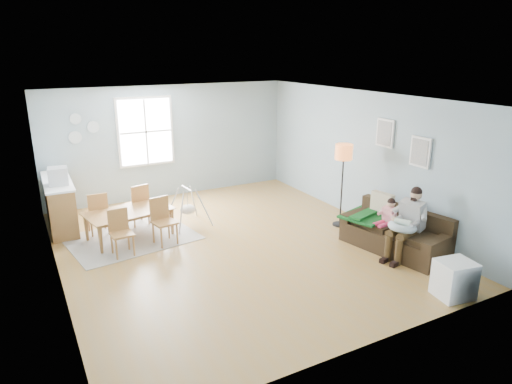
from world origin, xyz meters
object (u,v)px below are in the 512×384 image
toddler (387,215)px  chair_se (162,218)px  storage_cube (454,279)px  counter (60,203)px  chair_ne (139,202)px  baby_swing (188,208)px  dining_table (131,225)px  sofa (396,236)px  floor_lamp (343,159)px  chair_sw (120,230)px  monitor (58,176)px  chair_nw (98,211)px  father (408,221)px

toddler → chair_se: toddler is taller
storage_cube → counter: bearing=129.7°
chair_ne → baby_swing: (0.89, -0.47, -0.14)m
toddler → dining_table: size_ratio=0.46×
toddler → chair_ne: toddler is taller
sofa → floor_lamp: (-0.13, 1.44, 1.14)m
chair_sw → baby_swing: (1.53, 0.76, -0.10)m
chair_ne → monitor: (-1.42, 0.32, 0.67)m
toddler → baby_swing: bearing=135.0°
chair_sw → chair_ne: (0.65, 1.24, 0.04)m
floor_lamp → monitor: size_ratio=4.40×
chair_se → counter: counter is taller
counter → monitor: size_ratio=4.63×
toddler → sofa: bearing=-57.7°
sofa → chair_se: (-3.62, 2.31, 0.23)m
sofa → chair_ne: bearing=137.8°
dining_table → chair_nw: bearing=124.6°
chair_ne → chair_se: bearing=-82.0°
storage_cube → floor_lamp: bearing=83.6°
father → monitor: bearing=141.9°
dining_table → chair_nw: 0.73m
toddler → monitor: bearing=145.0°
baby_swing → father: bearing=-48.9°
chair_sw → floor_lamp: bearing=-9.8°
monitor → baby_swing: (2.31, -0.79, -0.80)m
sofa → counter: 6.61m
floor_lamp → storage_cube: 3.29m
father → chair_sw: bearing=150.4°
dining_table → chair_ne: chair_ne is taller
chair_sw → monitor: monitor is taller
toddler → father: bearing=-85.7°
sofa → monitor: monitor is taller
toddler → counter: bearing=142.5°
toddler → baby_swing: toddler is taller
sofa → storage_cube: 1.69m
sofa → chair_ne: size_ratio=2.27×
storage_cube → monitor: bearing=131.4°
dining_table → chair_nw: (-0.50, 0.50, 0.21)m
chair_ne → sofa: bearing=-42.2°
dining_table → counter: size_ratio=0.88×
storage_cube → monitor: (-4.72, 5.36, 0.88)m
storage_cube → counter: size_ratio=0.32×
storage_cube → chair_sw: 5.49m
sofa → chair_nw: size_ratio=2.32×
father → storage_cube: bearing=-106.8°
chair_nw → baby_swing: chair_nw is taller
counter → sofa: bearing=-38.0°
storage_cube → chair_sw: (-3.95, 3.81, 0.18)m
baby_swing → monitor: bearing=161.1°
chair_se → chair_ne: chair_se is taller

